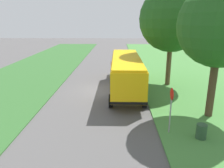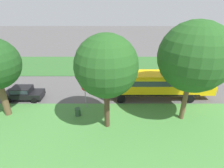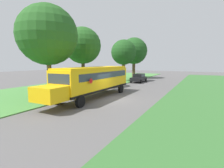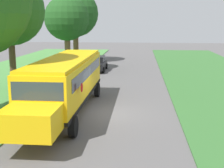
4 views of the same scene
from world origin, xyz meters
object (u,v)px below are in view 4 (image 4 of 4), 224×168
object	(u,v)px
school_bus	(66,80)
trash_bin	(46,78)
car_black_nearest	(97,63)
oak_tree_far_end	(68,18)
oak_tree_roadside_mid	(9,11)
oak_tree_across_road	(76,13)
stop_sign	(62,64)

from	to	relation	value
school_bus	trash_bin	xyz separation A→B (m)	(-3.80, 8.47, -1.47)
car_black_nearest	trash_bin	xyz separation A→B (m)	(-3.39, -6.99, -0.43)
car_black_nearest	trash_bin	world-z (taller)	car_black_nearest
school_bus	oak_tree_far_end	xyz separation A→B (m)	(-3.47, 15.79, 3.67)
car_black_nearest	oak_tree_far_end	world-z (taller)	oak_tree_far_end
oak_tree_roadside_mid	oak_tree_far_end	world-z (taller)	oak_tree_roadside_mid
oak_tree_across_road	stop_sign	world-z (taller)	oak_tree_across_road
oak_tree_roadside_mid	oak_tree_across_road	world-z (taller)	oak_tree_across_road
oak_tree_roadside_mid	oak_tree_across_road	bearing A→B (deg)	85.27
car_black_nearest	oak_tree_roadside_mid	size ratio (longest dim) A/B	0.51
oak_tree_across_road	stop_sign	bearing A→B (deg)	-82.83
oak_tree_far_end	stop_sign	world-z (taller)	oak_tree_far_end
car_black_nearest	oak_tree_across_road	world-z (taller)	oak_tree_across_road
car_black_nearest	oak_tree_roadside_mid	distance (m)	12.28
school_bus	oak_tree_across_road	size ratio (longest dim) A/B	1.36
school_bus	oak_tree_roadside_mid	world-z (taller)	oak_tree_roadside_mid
school_bus	car_black_nearest	bearing A→B (deg)	91.53
oak_tree_across_road	stop_sign	size ratio (longest dim) A/B	3.34
car_black_nearest	oak_tree_far_end	distance (m)	5.63
school_bus	oak_tree_far_end	bearing A→B (deg)	102.39
oak_tree_roadside_mid	trash_bin	bearing A→B (deg)	60.00
oak_tree_roadside_mid	car_black_nearest	bearing A→B (deg)	62.88
oak_tree_far_end	trash_bin	world-z (taller)	oak_tree_far_end
car_black_nearest	oak_tree_roadside_mid	bearing A→B (deg)	-117.12
trash_bin	oak_tree_roadside_mid	bearing A→B (deg)	-120.00
car_black_nearest	trash_bin	bearing A→B (deg)	-115.87
oak_tree_far_end	stop_sign	bearing A→B (deg)	-81.00
oak_tree_across_road	oak_tree_far_end	bearing A→B (deg)	-84.95
car_black_nearest	oak_tree_far_end	bearing A→B (deg)	173.77
oak_tree_far_end	car_black_nearest	bearing A→B (deg)	-6.23
stop_sign	trash_bin	size ratio (longest dim) A/B	3.04
stop_sign	oak_tree_far_end	bearing A→B (deg)	99.00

